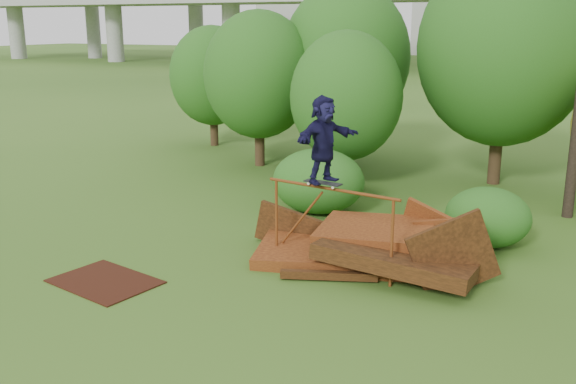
% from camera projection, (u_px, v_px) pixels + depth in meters
% --- Properties ---
extents(ground, '(240.00, 240.00, 0.00)m').
position_uv_depth(ground, '(281.00, 306.00, 11.73)').
color(ground, '#2D5116').
rests_on(ground, ground).
extents(scrap_pile, '(5.69, 3.02, 1.91)m').
position_uv_depth(scrap_pile, '(369.00, 249.00, 13.61)').
color(scrap_pile, '#3E190B').
rests_on(scrap_pile, ground).
extents(grind_rail, '(3.03, 0.57, 1.81)m').
position_uv_depth(grind_rail, '(331.00, 210.00, 13.05)').
color(grind_rail, brown).
rests_on(grind_rail, ground).
extents(skateboard, '(0.84, 0.35, 0.08)m').
position_uv_depth(skateboard, '(323.00, 183.00, 13.03)').
color(skateboard, black).
rests_on(skateboard, grind_rail).
extents(skater, '(1.11, 1.71, 1.76)m').
position_uv_depth(skater, '(324.00, 139.00, 12.80)').
color(skater, black).
rests_on(skater, skateboard).
extents(flat_plate, '(2.30, 1.85, 0.03)m').
position_uv_depth(flat_plate, '(105.00, 281.00, 12.82)').
color(flat_plate, black).
rests_on(flat_plate, ground).
extents(tree_0, '(3.90, 3.90, 5.51)m').
position_uv_depth(tree_0, '(259.00, 75.00, 22.57)').
color(tree_0, black).
rests_on(tree_0, ground).
extents(tree_1, '(4.67, 4.67, 6.50)m').
position_uv_depth(tree_1, '(346.00, 58.00, 23.26)').
color(tree_1, black).
rests_on(tree_1, ground).
extents(tree_2, '(3.44, 3.44, 4.85)m').
position_uv_depth(tree_2, '(346.00, 96.00, 19.49)').
color(tree_2, black).
rests_on(tree_2, ground).
extents(tree_3, '(5.29, 5.29, 7.34)m').
position_uv_depth(tree_3, '(504.00, 48.00, 19.66)').
color(tree_3, black).
rests_on(tree_3, ground).
extents(tree_6, '(3.56, 3.56, 4.97)m').
position_uv_depth(tree_6, '(213.00, 76.00, 26.49)').
color(tree_6, black).
rests_on(tree_6, ground).
extents(shrub_left, '(2.53, 2.33, 1.75)m').
position_uv_depth(shrub_left, '(318.00, 181.00, 17.38)').
color(shrub_left, '#275516').
rests_on(shrub_left, ground).
extents(shrub_right, '(1.96, 1.79, 1.38)m').
position_uv_depth(shrub_right, '(488.00, 217.00, 14.77)').
color(shrub_right, '#275516').
rests_on(shrub_right, ground).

